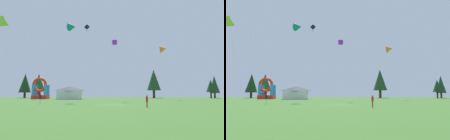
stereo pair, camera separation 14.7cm
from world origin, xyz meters
The scene contains 17 objects.
ground_plane centered at (0.00, 0.00, 0.00)m, with size 120.00×120.00×0.00m, color #3D6B28.
kite_orange_delta centered at (15.48, 29.61, 15.22)m, with size 2.95×7.82×16.42m.
kite_white_diamond centered at (-23.04, 19.57, 17.60)m, with size 1.58×3.95×18.27m.
kite_purple_box centered at (0.58, 15.48, 13.95)m, with size 3.24×3.13×14.48m.
kite_black_diamond centered at (-5.80, 13.37, 16.82)m, with size 2.99×2.76×17.47m.
kite_teal_delta centered at (-9.16, 12.92, 17.00)m, with size 3.26×6.28×18.03m.
kite_lime_delta centered at (-19.28, 2.37, 14.35)m, with size 3.69×2.87×15.53m.
person_far_side centered at (-12.01, 1.36, 1.05)m, with size 0.32×0.32×1.77m.
person_left_edge centered at (4.68, -6.80, 0.97)m, with size 0.30×0.30×1.63m.
inflatable_red_slide centered at (-22.57, 32.05, 2.44)m, with size 4.75×3.54×6.65m.
festival_tent centered at (-12.48, 27.57, 1.89)m, with size 6.75×3.71×3.78m.
tree_row_1 centered at (-32.72, 44.77, 5.45)m, with size 4.45×4.45×8.98m.
tree_row_2 centered at (-26.36, 41.26, 5.56)m, with size 4.02×4.02×8.65m.
tree_row_3 centered at (-25.98, 41.43, 4.86)m, with size 3.78×3.78×7.45m.
tree_row_4 centered at (15.24, 44.34, 6.58)m, with size 5.09×5.09×10.49m.
tree_row_5 centered at (34.77, 41.22, 4.31)m, with size 3.11×3.11×6.55m.
tree_row_6 centered at (37.29, 43.73, 4.93)m, with size 3.56×3.56×8.14m.
Camera 2 is at (0.48, -34.81, 1.93)m, focal length 34.27 mm.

